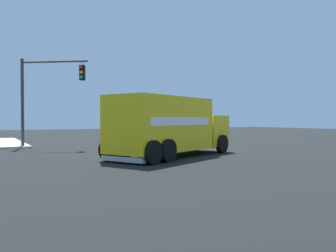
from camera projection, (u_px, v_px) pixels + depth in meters
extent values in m
plane|color=black|center=(192.00, 153.00, 19.61)|extent=(100.00, 100.00, 0.00)
cube|color=yellow|center=(162.00, 124.00, 16.98)|extent=(4.67, 6.16, 2.55)
cube|color=yellow|center=(203.00, 131.00, 20.21)|extent=(2.99, 2.77, 1.70)
cube|color=black|center=(210.00, 124.00, 20.90)|extent=(1.84, 0.97, 0.88)
cube|color=#B2B2B7|center=(123.00, 159.00, 14.76)|extent=(2.15, 1.20, 0.21)
cube|color=white|center=(142.00, 121.00, 17.67)|extent=(2.13, 4.28, 0.36)
cube|color=white|center=(183.00, 121.00, 16.28)|extent=(2.13, 4.28, 0.36)
cylinder|color=black|center=(184.00, 142.00, 20.89)|extent=(0.70, 1.02, 1.00)
cylinder|color=black|center=(222.00, 144.00, 19.46)|extent=(0.70, 1.02, 1.00)
cylinder|color=black|center=(125.00, 148.00, 16.70)|extent=(0.70, 1.02, 1.00)
cylinder|color=black|center=(168.00, 151.00, 15.27)|extent=(0.70, 1.02, 1.00)
cylinder|color=black|center=(109.00, 150.00, 15.84)|extent=(0.70, 1.02, 1.00)
cylinder|color=black|center=(153.00, 153.00, 14.41)|extent=(0.70, 1.02, 1.00)
cylinder|color=#38383D|center=(22.00, 102.00, 22.92)|extent=(0.20, 0.20, 5.60)
cylinder|color=#38383D|center=(54.00, 62.00, 22.57)|extent=(2.69, 3.61, 0.12)
cylinder|color=#38383D|center=(82.00, 63.00, 22.33)|extent=(0.03, 0.03, 0.25)
cube|color=black|center=(82.00, 73.00, 22.34)|extent=(0.42, 0.42, 0.95)
sphere|color=red|center=(81.00, 67.00, 22.16)|extent=(0.20, 0.20, 0.20)
sphere|color=#EFA314|center=(81.00, 72.00, 22.16)|extent=(0.20, 0.20, 0.20)
sphere|color=#19CC4C|center=(81.00, 77.00, 22.17)|extent=(0.20, 0.20, 0.20)
cube|color=tan|center=(147.00, 135.00, 29.61)|extent=(2.05, 1.63, 0.50)
cube|color=tan|center=(164.00, 131.00, 30.27)|extent=(2.06, 1.83, 1.10)
cube|color=black|center=(164.00, 128.00, 30.27)|extent=(1.89, 1.55, 0.48)
cube|color=tan|center=(184.00, 134.00, 31.05)|extent=(2.08, 2.13, 0.55)
cylinder|color=black|center=(153.00, 137.00, 28.76)|extent=(0.29, 0.77, 0.76)
cylinder|color=black|center=(144.00, 136.00, 30.58)|extent=(0.29, 0.77, 0.76)
cylinder|color=black|center=(190.00, 137.00, 30.19)|extent=(0.29, 0.77, 0.76)
cylinder|color=black|center=(180.00, 136.00, 32.01)|extent=(0.29, 0.77, 0.76)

